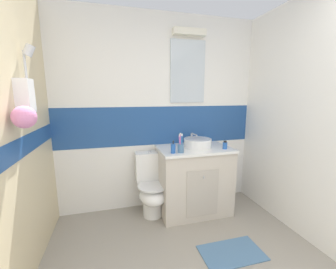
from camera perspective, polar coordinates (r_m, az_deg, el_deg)
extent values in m
cube|color=white|center=(3.00, -2.36, -10.32)|extent=(3.20, 0.10, 0.85)
cube|color=#234C8C|center=(2.83, -2.44, 2.52)|extent=(3.20, 0.10, 0.50)
cube|color=white|center=(2.84, -2.60, 19.25)|extent=(3.20, 0.10, 1.15)
cube|color=silver|center=(2.87, 5.32, 16.48)|extent=(0.47, 0.02, 0.79)
cube|color=white|center=(2.92, 5.78, 25.82)|extent=(0.42, 0.10, 0.08)
cube|color=#234C8C|center=(1.69, -38.60, -5.55)|extent=(0.01, 3.48, 0.16)
cube|color=white|center=(1.99, -34.15, 8.64)|extent=(0.10, 0.14, 0.26)
cylinder|color=silver|center=(2.14, -33.96, 13.54)|extent=(0.02, 0.02, 0.36)
cylinder|color=silver|center=(2.15, -33.42, 18.45)|extent=(0.10, 0.07, 0.11)
sphere|color=pink|center=(1.79, -34.27, 3.90)|extent=(0.16, 0.16, 0.16)
cube|color=white|center=(2.48, 37.53, 2.70)|extent=(0.10, 3.48, 2.50)
cube|color=beige|center=(2.81, 6.83, -12.20)|extent=(0.88, 0.58, 0.82)
cube|color=white|center=(2.67, 7.11, -3.84)|extent=(0.90, 0.60, 0.03)
cube|color=#B6AD9F|center=(2.59, 9.31, -15.39)|extent=(0.40, 0.01, 0.57)
cylinder|color=silver|center=(2.49, 9.60, -11.30)|extent=(0.02, 0.02, 0.03)
cylinder|color=white|center=(2.70, 7.96, -2.21)|extent=(0.35, 0.35, 0.11)
cylinder|color=#B3B3B8|center=(2.69, 7.99, -1.25)|extent=(0.29, 0.29, 0.01)
cylinder|color=silver|center=(2.88, 6.39, -1.01)|extent=(0.03, 0.03, 0.14)
cylinder|color=silver|center=(2.78, 7.15, 0.02)|extent=(0.02, 0.16, 0.02)
cylinder|color=white|center=(2.83, -4.17, -19.30)|extent=(0.24, 0.24, 0.18)
ellipsoid|color=white|center=(2.70, -4.06, -16.02)|extent=(0.34, 0.42, 0.22)
cylinder|color=white|center=(2.64, -4.10, -13.65)|extent=(0.37, 0.37, 0.02)
cube|color=white|center=(2.77, -4.99, -8.57)|extent=(0.36, 0.17, 0.38)
cylinder|color=silver|center=(2.71, -5.06, -4.63)|extent=(0.04, 0.04, 0.02)
cylinder|color=#4C7299|center=(2.41, 3.44, -3.76)|extent=(0.07, 0.07, 0.10)
cylinder|color=#D872BF|center=(2.40, 3.14, -2.21)|extent=(0.01, 0.04, 0.17)
cube|color=white|center=(2.38, 3.17, -0.21)|extent=(0.01, 0.02, 0.03)
cylinder|color=#D872BF|center=(2.38, 3.34, -2.16)|extent=(0.02, 0.03, 0.18)
cube|color=white|center=(2.36, 3.37, 0.02)|extent=(0.01, 0.02, 0.03)
cylinder|color=#338CD8|center=(2.40, 3.76, -2.16)|extent=(0.02, 0.04, 0.17)
cube|color=white|center=(2.38, 3.78, -0.10)|extent=(0.01, 0.02, 0.03)
cylinder|color=#2659B2|center=(2.39, 1.39, -3.81)|extent=(0.05, 0.05, 0.11)
cylinder|color=#262626|center=(2.37, 1.40, -2.14)|extent=(0.01, 0.01, 0.04)
cylinder|color=#262626|center=(2.35, 1.48, -1.77)|extent=(0.01, 0.02, 0.01)
cylinder|color=#2659B2|center=(2.66, 15.10, -2.92)|extent=(0.05, 0.05, 0.08)
cylinder|color=black|center=(2.65, 15.16, -1.85)|extent=(0.04, 0.04, 0.02)
cube|color=#4C7299|center=(2.40, 16.80, -28.22)|extent=(0.60, 0.35, 0.01)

